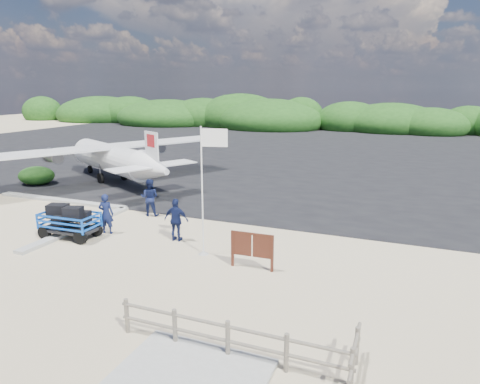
{
  "coord_description": "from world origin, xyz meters",
  "views": [
    {
      "loc": [
        9.76,
        -13.6,
        6.58
      ],
      "look_at": [
        2.44,
        4.72,
        1.7
      ],
      "focal_mm": 32.0,
      "sensor_mm": 36.0,
      "label": 1
    }
  ],
  "objects": [
    {
      "name": "vegetation_band",
      "position": [
        0.0,
        55.0,
        0.0
      ],
      "size": [
        124.0,
        8.0,
        4.4
      ],
      "primitive_type": null,
      "color": "#B2B2B2",
      "rests_on": "ground"
    },
    {
      "name": "baggage_cart",
      "position": [
        -4.0,
        0.41,
        0.0
      ],
      "size": [
        2.76,
        1.64,
        1.36
      ],
      "primitive_type": null,
      "rotation": [
        0.0,
        0.0,
        0.03
      ],
      "color": "blue",
      "rests_on": "ground"
    },
    {
      "name": "crew_a",
      "position": [
        -2.85,
        1.48,
        0.94
      ],
      "size": [
        0.78,
        0.61,
        1.87
      ],
      "primitive_type": "imported",
      "rotation": [
        0.0,
        0.0,
        3.4
      ],
      "color": "#111A42",
      "rests_on": "ground"
    },
    {
      "name": "crew_b",
      "position": [
        -2.58,
        4.6,
        0.98
      ],
      "size": [
        1.11,
        0.96,
        1.95
      ],
      "primitive_type": "imported",
      "rotation": [
        0.0,
        0.0,
        3.41
      ],
      "color": "#111A42",
      "rests_on": "ground"
    },
    {
      "name": "walkway_pad",
      "position": [
        5.5,
        -6.0,
        0.0
      ],
      "size": [
        3.5,
        2.5,
        0.1
      ],
      "primitive_type": null,
      "color": "#B2B2B2",
      "rests_on": "ground"
    },
    {
      "name": "asphalt_apron",
      "position": [
        0.0,
        30.0,
        0.0
      ],
      "size": [
        90.0,
        50.0,
        0.04
      ],
      "primitive_type": null,
      "color": "#B2B2B2",
      "rests_on": "ground"
    },
    {
      "name": "flagpole",
      "position": [
        2.4,
        0.85,
        0.0
      ],
      "size": [
        1.09,
        0.63,
        5.13
      ],
      "primitive_type": null,
      "rotation": [
        0.0,
        0.0,
        0.21
      ],
      "color": "white",
      "rests_on": "ground"
    },
    {
      "name": "lagoon",
      "position": [
        -9.0,
        1.5,
        0.0
      ],
      "size": [
        9.0,
        7.0,
        0.4
      ],
      "primitive_type": null,
      "color": "#B2B2B2",
      "rests_on": "ground"
    },
    {
      "name": "fence",
      "position": [
        6.0,
        -5.0,
        0.0
      ],
      "size": [
        6.4,
        2.0,
        1.1
      ],
      "primitive_type": null,
      "color": "#B2B2B2",
      "rests_on": "ground"
    },
    {
      "name": "crew_c",
      "position": [
        0.62,
        1.82,
        0.95
      ],
      "size": [
        1.15,
        0.55,
        1.9
      ],
      "primitive_type": "imported",
      "rotation": [
        0.0,
        0.0,
        3.22
      ],
      "color": "#111A42",
      "rests_on": "ground"
    },
    {
      "name": "signboard",
      "position": [
        4.71,
        0.24,
        0.0
      ],
      "size": [
        1.74,
        0.22,
        1.43
      ],
      "primitive_type": null,
      "rotation": [
        0.0,
        0.0,
        0.03
      ],
      "color": "#512517",
      "rests_on": "ground"
    },
    {
      "name": "ground",
      "position": [
        0.0,
        0.0,
        0.0
      ],
      "size": [
        160.0,
        160.0,
        0.0
      ],
      "primitive_type": "plane",
      "color": "beige"
    }
  ]
}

